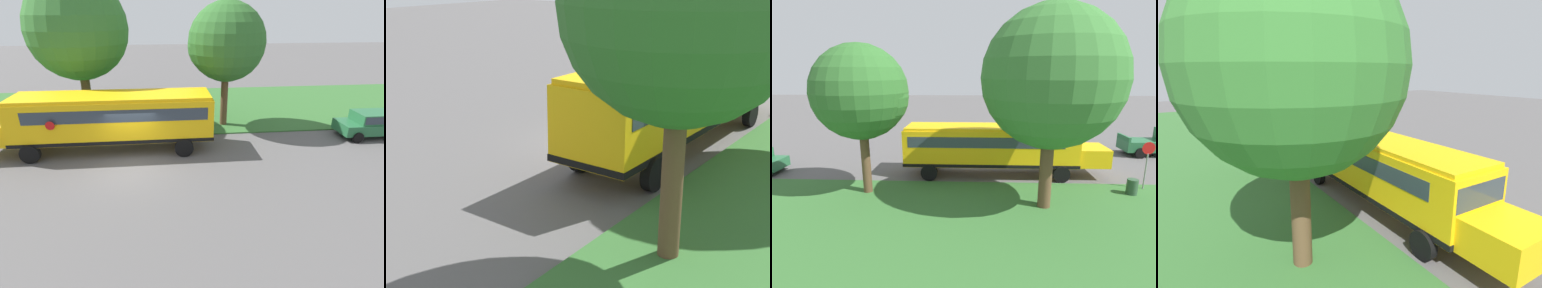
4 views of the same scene
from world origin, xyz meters
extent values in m
plane|color=#565454|center=(0.00, 0.00, 0.00)|extent=(120.00, 120.00, 0.00)
cube|color=yellow|center=(-2.37, -0.98, 1.90)|extent=(2.50, 10.50, 2.20)
cube|color=yellow|center=(-2.37, -7.18, 1.35)|extent=(2.20, 1.90, 1.10)
cube|color=yellow|center=(-2.37, -0.98, 3.08)|extent=(2.35, 10.29, 0.16)
cube|color=black|center=(-2.37, -0.98, 0.92)|extent=(2.54, 10.54, 0.20)
cube|color=#2D3842|center=(-2.37, -0.68, 2.36)|extent=(2.53, 9.24, 0.64)
cube|color=#2D3842|center=(-2.37, -6.18, 2.36)|extent=(2.25, 0.12, 0.80)
cylinder|color=red|center=(-0.94, -3.86, 2.05)|extent=(0.03, 0.44, 0.44)
cylinder|color=black|center=(-1.12, -5.18, 0.50)|extent=(0.30, 1.00, 1.00)
cylinder|color=black|center=(-3.62, -5.18, 0.50)|extent=(0.30, 1.00, 1.00)
cylinder|color=black|center=(-1.12, 2.70, 0.50)|extent=(0.30, 1.00, 1.00)
cylinder|color=black|center=(-3.62, 2.70, 0.50)|extent=(0.30, 1.00, 1.00)
cube|color=#236038|center=(2.70, -14.28, 0.80)|extent=(2.00, 5.40, 0.80)
cube|color=#236038|center=(2.70, -15.22, 1.65)|extent=(1.90, 1.70, 0.90)
cube|color=#2D3842|center=(2.70, -15.22, 1.68)|extent=(1.94, 1.53, 0.63)
cube|color=#236038|center=(2.70, -11.66, 1.38)|extent=(2.00, 0.16, 0.36)
cylinder|color=black|center=(3.70, -16.03, 0.40)|extent=(0.28, 0.80, 0.80)
cylinder|color=black|center=(1.70, -16.03, 0.40)|extent=(0.28, 0.80, 0.80)
cylinder|color=black|center=(3.70, -12.52, 0.40)|extent=(0.28, 0.80, 0.80)
cylinder|color=black|center=(1.70, -12.52, 0.40)|extent=(0.28, 0.80, 0.80)
cylinder|color=brown|center=(-5.66, 5.72, 1.81)|extent=(0.46, 0.46, 3.62)
sphere|color=#2D6628|center=(-5.66, 5.72, 5.42)|extent=(4.80, 4.80, 4.80)
sphere|color=#2D6628|center=(-5.69, 5.01, 5.18)|extent=(3.42, 3.42, 3.42)
camera|label=1|loc=(13.35, 1.66, 7.18)|focal=28.00mm
camera|label=2|loc=(-10.17, 15.15, 6.07)|focal=50.00mm
camera|label=3|loc=(-20.62, -0.14, 6.48)|focal=28.00mm
camera|label=4|loc=(-10.13, -11.36, 6.00)|focal=28.00mm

